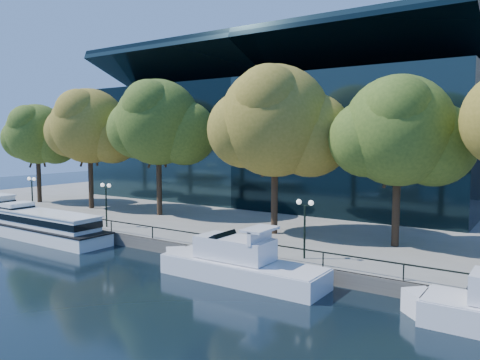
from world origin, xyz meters
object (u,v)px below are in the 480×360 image
Objects in this scene: tree_1 at (90,128)px; tree_4 at (400,133)px; tour_boat at (42,225)px; lamp_2 at (305,215)px; tree_2 at (159,124)px; tree_0 at (38,135)px; tree_3 at (277,123)px; lamp_0 at (32,187)px; cruiser_near at (235,263)px; lamp_1 at (106,195)px.

tree_1 is 34.78m from tree_4.
tour_boat is at bearing -159.44° from tree_4.
tour_boat is at bearing -59.56° from tree_1.
tree_2 is at bearing 159.84° from lamp_2.
tree_2 is at bearing 178.89° from tree_4.
tree_3 is (34.61, -0.18, 0.92)m from tree_0.
tree_0 reaches higher than lamp_0.
tree_4 is at bearing 59.18° from lamp_2.
tree_3 reaches higher than tree_1.
cruiser_near is at bearing -20.83° from tree_1.
tree_3 is at bearing 133.27° from lamp_2.
lamp_2 is (31.91, 0.00, 0.00)m from lamp_0.
tree_0 is (-15.80, 9.92, 8.17)m from tour_boat.
tree_4 is (34.77, 0.53, -0.80)m from tree_1.
tree_1 is at bearing 167.86° from lamp_2.
tree_2 is 15.10m from lamp_0.
lamp_1 is (-24.39, -7.10, -5.55)m from tree_4.
tree_2 is at bearing 146.94° from cruiser_near.
tour_boat is at bearing 179.41° from cruiser_near.
tree_0 is 0.96× the size of tree_4.
cruiser_near is 3.09× the size of lamp_0.
cruiser_near is at bearing -0.59° from tour_boat.
tree_3 is at bearing -5.84° from tree_2.
tree_0 is 34.63m from tree_3.
lamp_2 is at bearing 0.00° from lamp_1.
lamp_2 is at bearing 52.47° from cruiser_near.
tree_4 reaches higher than tree_0.
lamp_2 is (3.00, 3.91, 2.86)m from cruiser_near.
cruiser_near is (21.51, -0.22, -0.17)m from tour_boat.
lamp_1 is at bearing -86.31° from tree_2.
tree_3 is (-2.70, 9.96, 9.26)m from cruiser_near.
tree_2 is 10.06m from lamp_1.
tree_0 is 11.81m from lamp_0.
lamp_0 is (-36.14, -7.10, -5.55)m from tree_4.
tour_boat is 23.05m from tree_3.
tree_4 reaches higher than lamp_0.
tree_1 reaches higher than cruiser_near.
lamp_0 and lamp_1 have the same top height.
lamp_2 reaches higher than cruiser_near.
tree_4 is at bearing 1.11° from tree_0.
tree_4 is (44.54, 0.86, 0.07)m from tree_0.
tree_3 is 10.02m from tree_4.
lamp_1 is (4.35, 3.69, 2.69)m from tour_boat.
cruiser_near is at bearing -74.85° from tree_3.
tree_4 is (9.93, 1.05, -0.85)m from tree_3.
tree_1 reaches higher than tree_0.
tree_4 is 37.25m from lamp_0.
tree_0 is at bearing -178.89° from tree_4.
tree_0 is at bearing 164.79° from cruiser_near.
tree_3 is 3.55× the size of lamp_0.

